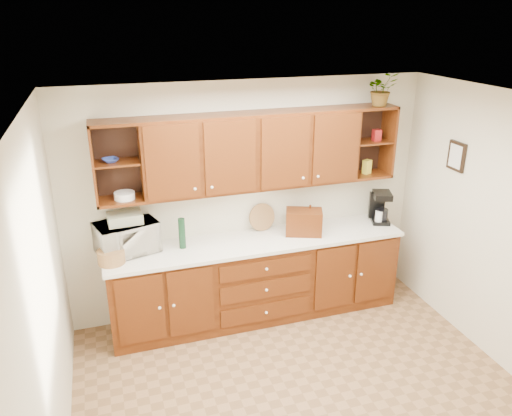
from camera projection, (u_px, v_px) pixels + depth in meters
floor at (307, 401)px, 4.45m from camera, size 4.00×4.00×0.00m
ceiling at (320, 109)px, 3.49m from camera, size 4.00×4.00×0.00m
back_wall at (249, 199)px, 5.52m from camera, size 4.00×0.00×4.00m
left_wall at (43, 316)px, 3.40m from camera, size 0.00×3.50×3.50m
base_cabinets at (257, 279)px, 5.57m from camera, size 3.20×0.60×0.90m
countertop at (257, 242)px, 5.38m from camera, size 3.24×0.64×0.04m
upper_cabinets at (254, 151)px, 5.16m from camera, size 3.20×0.33×0.80m
undercabinet_light at (255, 191)px, 5.27m from camera, size 0.40×0.05×0.02m
framed_picture at (457, 156)px, 5.12m from camera, size 0.03×0.24×0.30m
wicker_basket at (111, 256)px, 4.86m from camera, size 0.31×0.31×0.14m
microwave at (127, 237)px, 5.05m from camera, size 0.68×0.55×0.33m
towel_stack at (125, 218)px, 4.97m from camera, size 0.35×0.27×0.10m
wine_bottle at (182, 233)px, 5.14m from camera, size 0.09×0.09×0.33m
woven_tray at (262, 229)px, 5.63m from camera, size 0.32×0.13×0.31m
bread_box at (304, 222)px, 5.49m from camera, size 0.46×0.37×0.28m
mug_tree at (309, 227)px, 5.59m from camera, size 0.29×0.28×0.31m
canister_red at (313, 227)px, 5.52m from camera, size 0.14×0.14×0.15m
canister_white at (379, 218)px, 5.75m from camera, size 0.10×0.10×0.16m
canister_yellow at (300, 227)px, 5.56m from camera, size 0.11×0.11×0.11m
coffee_maker at (380, 207)px, 5.80m from camera, size 0.27×0.31×0.37m
bowl_stack at (110, 160)px, 4.74m from camera, size 0.19×0.19×0.04m
plate_stack at (125, 196)px, 4.89m from camera, size 0.21×0.21×0.07m
pantry_box_yellow at (367, 167)px, 5.64m from camera, size 0.11×0.10×0.16m
pantry_box_red at (377, 135)px, 5.51m from camera, size 0.09×0.08×0.13m
potted_plant at (382, 89)px, 5.30m from camera, size 0.34×0.30×0.35m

